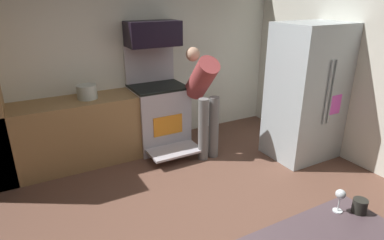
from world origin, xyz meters
name	(u,v)px	position (x,y,z in m)	size (l,w,h in m)	color
ground_plane	(205,228)	(0.00, 0.00, -0.01)	(5.20, 4.80, 0.02)	brown
wall_back	(124,59)	(0.00, 2.34, 1.30)	(5.20, 0.12, 2.60)	silver
lower_cabinet_run	(71,134)	(-0.90, 1.98, 0.45)	(2.40, 0.60, 0.90)	#997346
oven_range	(159,114)	(0.35, 1.96, 0.51)	(0.76, 1.05, 1.50)	#B5B0B8
microwave	(153,34)	(0.35, 2.06, 1.67)	(0.74, 0.38, 0.34)	black
refrigerator	(306,93)	(2.03, 0.74, 0.93)	(0.90, 0.74, 1.85)	#B0BDC2
person_cook	(203,94)	(0.80, 1.42, 0.90)	(0.31, 0.67, 1.50)	slate
wine_glass_mid	(340,196)	(0.25, -1.20, 1.02)	(0.06, 0.06, 0.16)	silver
mug_coffee	(360,206)	(0.35, -1.27, 0.95)	(0.09, 0.09, 0.09)	black
stock_pot	(87,92)	(-0.63, 1.98, 0.99)	(0.26, 0.26, 0.18)	#B8C1B6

